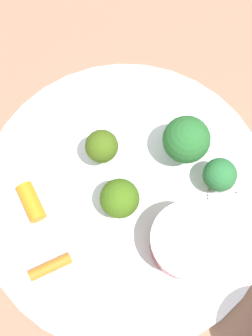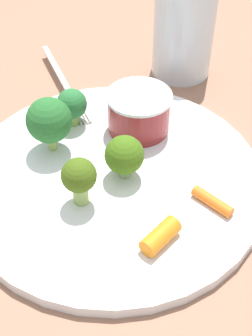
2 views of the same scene
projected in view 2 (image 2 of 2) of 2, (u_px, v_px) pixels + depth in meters
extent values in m
plane|color=#92674F|center=(114.00, 182.00, 0.47)|extent=(2.40, 2.40, 0.00)
cylinder|color=white|center=(113.00, 178.00, 0.46)|extent=(0.29, 0.29, 0.01)
cylinder|color=maroon|center=(139.00, 113.00, 0.49)|extent=(0.06, 0.06, 0.04)
cylinder|color=silver|center=(139.00, 96.00, 0.48)|extent=(0.07, 0.07, 0.00)
cylinder|color=#85A872|center=(125.00, 167.00, 0.45)|extent=(0.01, 0.01, 0.01)
sphere|color=#3F6616|center=(125.00, 152.00, 0.44)|extent=(0.04, 0.04, 0.04)
cylinder|color=#96B959|center=(52.00, 141.00, 0.48)|extent=(0.01, 0.01, 0.02)
sphere|color=#27662B|center=(49.00, 120.00, 0.46)|extent=(0.04, 0.04, 0.04)
cylinder|color=#8FAF59|center=(81.00, 193.00, 0.42)|extent=(0.01, 0.01, 0.02)
sphere|color=#425D16|center=(79.00, 175.00, 0.41)|extent=(0.03, 0.03, 0.03)
cylinder|color=#90C25B|center=(73.00, 118.00, 0.51)|extent=(0.01, 0.01, 0.01)
sphere|color=#296C35|center=(72.00, 104.00, 0.49)|extent=(0.03, 0.03, 0.03)
cylinder|color=orange|center=(160.00, 236.00, 0.39)|extent=(0.04, 0.03, 0.02)
cylinder|color=orange|center=(212.00, 201.00, 0.43)|extent=(0.03, 0.04, 0.01)
cube|color=beige|center=(60.00, 75.00, 0.57)|extent=(0.12, 0.08, 0.00)
cube|color=beige|center=(87.00, 115.00, 0.52)|extent=(0.02, 0.02, 0.00)
cube|color=beige|center=(84.00, 116.00, 0.52)|extent=(0.02, 0.02, 0.00)
cube|color=beige|center=(81.00, 116.00, 0.52)|extent=(0.02, 0.02, 0.00)
cube|color=beige|center=(78.00, 117.00, 0.52)|extent=(0.02, 0.02, 0.00)
cylinder|color=silver|center=(184.00, 24.00, 0.56)|extent=(0.07, 0.07, 0.13)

